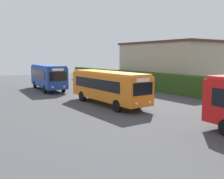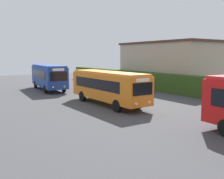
% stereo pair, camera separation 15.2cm
% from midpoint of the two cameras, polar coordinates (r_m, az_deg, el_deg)
% --- Properties ---
extents(ground_plane, '(85.98, 85.98, 0.00)m').
position_cam_midpoint_polar(ground_plane, '(24.07, 1.91, -3.26)').
color(ground_plane, '#424244').
extents(bus_blue, '(9.34, 3.31, 3.27)m').
position_cam_midpoint_polar(bus_blue, '(34.75, -13.64, 2.94)').
color(bus_blue, navy).
rests_on(bus_blue, ground_plane).
extents(bus_orange, '(9.79, 2.46, 3.04)m').
position_cam_midpoint_polar(bus_orange, '(23.55, -0.70, 0.84)').
color(bus_orange, orange).
rests_on(bus_orange, ground_plane).
extents(hedge_row, '(54.99, 1.76, 2.28)m').
position_cam_midpoint_polar(hedge_row, '(30.44, 16.85, 0.83)').
color(hedge_row, '#2B4A1A').
rests_on(hedge_row, ground_plane).
extents(depot_building, '(14.40, 7.25, 6.44)m').
position_cam_midpoint_polar(depot_building, '(38.48, 12.22, 5.42)').
color(depot_building, tan).
rests_on(depot_building, ground_plane).
extents(traffic_cone, '(0.36, 0.36, 0.60)m').
position_cam_midpoint_polar(traffic_cone, '(41.15, -12.14, 1.44)').
color(traffic_cone, orange).
rests_on(traffic_cone, ground_plane).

